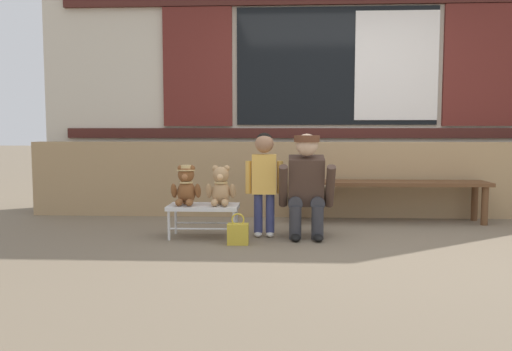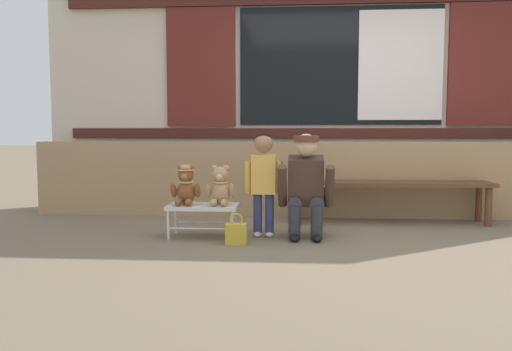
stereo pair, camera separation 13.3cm
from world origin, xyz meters
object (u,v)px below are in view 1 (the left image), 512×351
Objects in this scene: wooden_bench_long at (388,187)px; small_display_bench at (204,208)px; teddy_bear_plain at (221,187)px; adult_crouching at (307,185)px; handbag_on_ground at (238,233)px; teddy_bear_with_hat at (186,186)px; child_standing at (264,173)px.

small_display_bench is (-1.85, -0.89, -0.11)m from wooden_bench_long.
teddy_bear_plain is (-1.69, -0.88, 0.09)m from wooden_bench_long.
adult_crouching is 0.79m from handbag_on_ground.
teddy_bear_plain reaches higher than small_display_bench.
teddy_bear_plain reaches higher than handbag_on_ground.
wooden_bench_long is 1.91m from teddy_bear_plain.
adult_crouching is at bearing 28.41° from handbag_on_ground.
handbag_on_ground is at bearing -151.59° from adult_crouching.
teddy_bear_with_hat and teddy_bear_plain have the same top height.
teddy_bear_plain is (0.16, 0.00, 0.20)m from small_display_bench.
child_standing reaches higher than teddy_bear_with_hat.
teddy_bear_with_hat is 0.73m from child_standing.
teddy_bear_plain is 0.42m from child_standing.
child_standing is (0.71, 0.05, 0.12)m from teddy_bear_with_hat.
child_standing is 0.64m from handbag_on_ground.
teddy_bear_with_hat is at bearing -175.78° from child_standing.
adult_crouching is at bearing -1.91° from child_standing.
handbag_on_ground is (-0.21, -0.34, -0.50)m from child_standing.
small_display_bench is 1.76× the size of teddy_bear_with_hat.
wooden_bench_long is 1.55m from child_standing.
teddy_bear_with_hat is at bearing 179.87° from teddy_bear_plain.
handbag_on_ground is (0.34, -0.29, -0.17)m from small_display_bench.
adult_crouching is (0.95, 0.04, 0.21)m from small_display_bench.
teddy_bear_with_hat is 1.00× the size of teddy_bear_plain.
teddy_bear_plain is at bearing -152.35° from wooden_bench_long.
adult_crouching is at bearing 2.52° from small_display_bench.
teddy_bear_with_hat is 0.38× the size of child_standing.
small_display_bench is 0.97m from adult_crouching.
wooden_bench_long is 2.05m from small_display_bench.
wooden_bench_long reaches higher than handbag_on_ground.
child_standing is at bearing 5.65° from small_display_bench.
teddy_bear_plain is 0.38× the size of child_standing.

